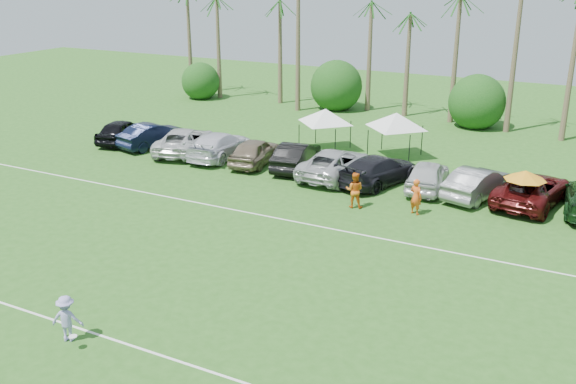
% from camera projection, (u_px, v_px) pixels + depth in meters
% --- Properties ---
extents(ground, '(120.00, 120.00, 0.00)m').
position_uv_depth(ground, '(27.00, 357.00, 20.31)').
color(ground, '#295C1B').
rests_on(ground, ground).
extents(field_lines, '(80.00, 12.10, 0.01)m').
position_uv_depth(field_lines, '(179.00, 259.00, 27.00)').
color(field_lines, white).
rests_on(field_lines, ground).
extents(palm_tree_0, '(2.40, 2.40, 8.90)m').
position_uv_depth(palm_tree_0, '(176.00, 13.00, 59.14)').
color(palm_tree_0, brown).
rests_on(palm_tree_0, ground).
extents(palm_tree_1, '(2.40, 2.40, 9.90)m').
position_uv_depth(palm_tree_1, '(222.00, 5.00, 56.68)').
color(palm_tree_1, brown).
rests_on(palm_tree_1, ground).
extents(palm_tree_4, '(2.40, 2.40, 8.90)m').
position_uv_depth(palm_tree_4, '(359.00, 21.00, 51.33)').
color(palm_tree_4, brown).
rests_on(palm_tree_4, ground).
extents(palm_tree_5, '(2.40, 2.40, 9.90)m').
position_uv_depth(palm_tree_5, '(408.00, 11.00, 49.31)').
color(palm_tree_5, brown).
rests_on(palm_tree_5, ground).
extents(palm_tree_6, '(2.40, 2.40, 10.90)m').
position_uv_depth(palm_tree_6, '(461.00, 1.00, 47.28)').
color(palm_tree_6, brown).
rests_on(palm_tree_6, ground).
extents(bush_tree_0, '(4.00, 4.00, 4.00)m').
position_uv_depth(bush_tree_0, '(212.00, 76.00, 60.58)').
color(bush_tree_0, brown).
rests_on(bush_tree_0, ground).
extents(bush_tree_1, '(4.00, 4.00, 4.00)m').
position_uv_depth(bush_tree_1, '(339.00, 87.00, 54.94)').
color(bush_tree_1, brown).
rests_on(bush_tree_1, ground).
extents(bush_tree_2, '(4.00, 4.00, 4.00)m').
position_uv_depth(bush_tree_2, '(481.00, 100.00, 49.74)').
color(bush_tree_2, brown).
rests_on(bush_tree_2, ground).
extents(sideline_player_a, '(0.78, 0.65, 1.83)m').
position_uv_depth(sideline_player_a, '(416.00, 197.00, 31.63)').
color(sideline_player_a, '#EE591A').
rests_on(sideline_player_a, ground).
extents(sideline_player_b, '(1.04, 0.90, 1.86)m').
position_uv_depth(sideline_player_b, '(354.00, 190.00, 32.52)').
color(sideline_player_b, orange).
rests_on(sideline_player_b, ground).
extents(canopy_tent_left, '(4.02, 4.02, 3.26)m').
position_uv_depth(canopy_tent_left, '(326.00, 109.00, 42.05)').
color(canopy_tent_left, black).
rests_on(canopy_tent_left, ground).
extents(canopy_tent_right, '(4.20, 4.20, 3.40)m').
position_uv_depth(canopy_tent_right, '(397.00, 113.00, 40.38)').
color(canopy_tent_right, black).
rests_on(canopy_tent_right, ground).
extents(market_umbrella, '(2.05, 2.05, 2.29)m').
position_uv_depth(market_umbrella, '(525.00, 175.00, 31.21)').
color(market_umbrella, black).
rests_on(market_umbrella, ground).
extents(frisbee_player, '(1.28, 0.95, 1.62)m').
position_uv_depth(frisbee_player, '(67.00, 319.00, 20.95)').
color(frisbee_player, '#9B95D3').
rests_on(frisbee_player, ground).
extents(parked_car_0, '(2.91, 5.13, 1.65)m').
position_uv_depth(parked_car_0, '(122.00, 131.00, 44.53)').
color(parked_car_0, black).
rests_on(parked_car_0, ground).
extents(parked_car_1, '(2.89, 5.27, 1.65)m').
position_uv_depth(parked_car_1, '(154.00, 135.00, 43.42)').
color(parked_car_1, black).
rests_on(parked_car_1, ground).
extents(parked_car_2, '(4.31, 6.46, 1.65)m').
position_uv_depth(parked_car_2, '(185.00, 140.00, 42.10)').
color(parked_car_2, silver).
rests_on(parked_car_2, ground).
extents(parked_car_3, '(2.62, 5.79, 1.65)m').
position_uv_depth(parked_car_3, '(220.00, 145.00, 41.01)').
color(parked_car_3, silver).
rests_on(parked_car_3, ground).
extents(parked_car_4, '(2.54, 5.04, 1.65)m').
position_uv_depth(parked_car_4, '(255.00, 151.00, 39.65)').
color(parked_car_4, '#7A6952').
rests_on(parked_car_4, ground).
extents(parked_car_5, '(2.48, 5.20, 1.65)m').
position_uv_depth(parked_car_5, '(296.00, 156.00, 38.74)').
color(parked_car_5, black).
rests_on(parked_car_5, ground).
extents(parked_car_6, '(2.86, 5.98, 1.65)m').
position_uv_depth(parked_car_6, '(335.00, 163.00, 37.26)').
color(parked_car_6, '#AFAFB1').
rests_on(parked_car_6, ground).
extents(parked_car_7, '(3.85, 6.10, 1.65)m').
position_uv_depth(parked_car_7, '(379.00, 170.00, 36.07)').
color(parked_car_7, black).
rests_on(parked_car_7, ground).
extents(parked_car_8, '(2.45, 5.01, 1.65)m').
position_uv_depth(parked_car_8, '(428.00, 175.00, 35.17)').
color(parked_car_8, silver).
rests_on(parked_car_8, ground).
extents(parked_car_9, '(2.96, 5.27, 1.65)m').
position_uv_depth(parked_car_9, '(477.00, 183.00, 33.94)').
color(parked_car_9, gray).
rests_on(parked_car_9, ground).
extents(parked_car_10, '(3.67, 6.29, 1.65)m').
position_uv_depth(parked_car_10, '(532.00, 189.00, 32.99)').
color(parked_car_10, '#4D0E0F').
rests_on(parked_car_10, ground).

